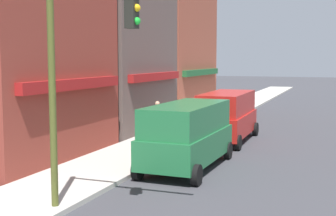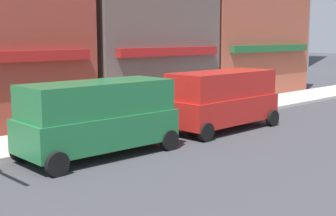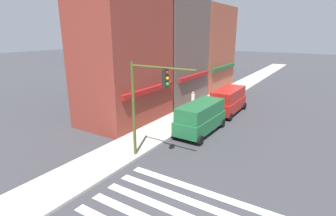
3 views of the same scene
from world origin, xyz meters
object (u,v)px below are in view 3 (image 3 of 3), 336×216
Objects in this scene: pedestrian_white_shirt at (193,100)px; traffic_signal at (146,96)px; van_green at (201,117)px; van_red at (228,100)px.

traffic_signal is at bearing 96.55° from pedestrian_white_shirt.
van_green is at bearing 116.40° from pedestrian_white_shirt.
traffic_signal is at bearing 173.94° from van_green.
van_green is at bearing 179.21° from van_red.
van_red is (6.02, 0.00, 0.00)m from van_green.
pedestrian_white_shirt is (-1.09, 3.15, -0.21)m from van_red.
van_red is 3.34m from pedestrian_white_shirt.
van_green is 5.86m from pedestrian_white_shirt.
van_green and van_red have the same top height.
traffic_signal is 6.37m from van_green.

